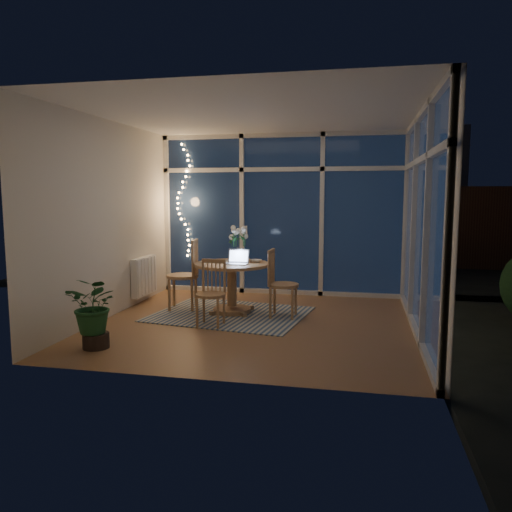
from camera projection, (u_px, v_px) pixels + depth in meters
name	position (u px, v px, depth m)	size (l,w,h in m)	color
floor	(257.00, 323.00, 6.35)	(4.00, 4.00, 0.00)	olive
ceiling	(257.00, 114.00, 6.03)	(4.00, 4.00, 0.00)	silver
wall_back	(282.00, 215.00, 8.13)	(4.00, 0.04, 2.60)	silver
wall_front	(209.00, 234.00, 4.24)	(4.00, 0.04, 2.60)	silver
wall_left	(109.00, 220.00, 6.59)	(0.04, 4.00, 2.60)	silver
wall_right	(426.00, 223.00, 5.78)	(0.04, 4.00, 2.60)	silver
window_wall_back	(282.00, 215.00, 8.09)	(4.00, 0.10, 2.60)	silver
window_wall_right	(422.00, 223.00, 5.79)	(0.10, 4.00, 2.60)	silver
radiator	(144.00, 276.00, 7.57)	(0.10, 0.70, 0.58)	white
fairy_lights	(183.00, 201.00, 8.32)	(0.24, 0.10, 1.85)	#EAA85D
garden_patio	(324.00, 271.00, 11.11)	(12.00, 6.00, 0.10)	black
garden_fence	(305.00, 226.00, 11.58)	(11.00, 0.08, 1.80)	#3A2115
neighbour_roof	(328.00, 174.00, 14.27)	(7.00, 3.00, 2.20)	#363A41
garden_shrubs	(252.00, 255.00, 9.76)	(0.90, 0.90, 0.90)	black
rug	(230.00, 314.00, 6.81)	(1.99, 1.59, 0.01)	beige
dining_table	(232.00, 288.00, 6.87)	(1.02, 1.02, 0.70)	#955F43
chair_left	(182.00, 274.00, 7.06)	(0.47, 0.47, 1.01)	#955F43
chair_right	(283.00, 283.00, 6.60)	(0.43, 0.43, 0.92)	#955F43
chair_front	(210.00, 293.00, 6.16)	(0.39, 0.39, 0.84)	#955F43
laptop	(237.00, 256.00, 6.70)	(0.29, 0.25, 0.21)	silver
flower_vase	(238.00, 253.00, 7.04)	(0.20, 0.20, 0.21)	white
bowl	(256.00, 261.00, 6.89)	(0.15, 0.15, 0.04)	silver
newspapers	(219.00, 262.00, 6.91)	(0.41, 0.31, 0.01)	silver
phone	(228.00, 263.00, 6.81)	(0.12, 0.06, 0.01)	black
potted_plant	(95.00, 313.00, 5.29)	(0.54, 0.47, 0.76)	#1C4E26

